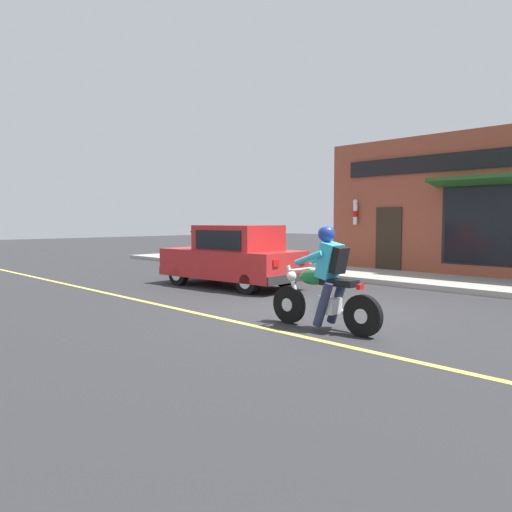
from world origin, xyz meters
name	(u,v)px	position (x,y,z in m)	size (l,w,h in m)	color
ground_plane	(318,311)	(0.00, 0.00, 0.00)	(80.00, 80.00, 0.00)	#2B2B2D
sidewalk_curb	(352,274)	(5.34, 3.00, 0.07)	(2.60, 22.00, 0.14)	#9E9B93
lane_stripe	(149,302)	(-1.80, 3.00, 0.00)	(0.12, 19.80, 0.01)	#D1C64C
storefront_building	(480,205)	(6.87, -0.15, 2.11)	(1.25, 9.67, 4.20)	brown
motorcycle_with_rider	(325,286)	(-1.19, -1.10, 0.68)	(0.56, 2.02, 1.62)	black
car_hatchback	(233,257)	(1.06, 3.62, 0.77)	(1.98, 3.91, 1.57)	black
traffic_cone	(325,260)	(5.28, 4.00, 0.43)	(0.36, 0.36, 0.60)	black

